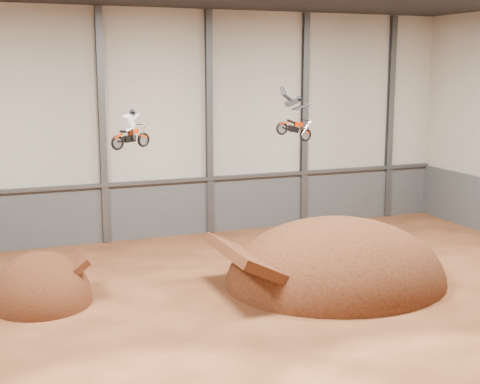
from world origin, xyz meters
The scene contains 12 objects.
floor centered at (0.00, 0.00, 0.00)m, with size 40.00×40.00×0.00m, color #512815.
back_wall centered at (0.00, 15.00, 7.00)m, with size 40.00×0.10×14.00m, color #BCB5A6.
lower_band_back centered at (0.00, 14.90, 1.75)m, with size 39.80×0.18×3.50m, color #4A4D51.
steel_rail centered at (0.00, 14.75, 3.55)m, with size 39.80×0.35×0.20m, color #47494F.
steel_column_2 centered at (-3.33, 14.80, 7.00)m, with size 0.40×0.36×13.90m, color #47494F.
steel_column_3 centered at (3.33, 14.80, 7.00)m, with size 0.40×0.36×13.90m, color #47494F.
steel_column_4 centered at (10.00, 14.80, 7.00)m, with size 0.40×0.36×13.90m, color #47494F.
steel_column_5 centered at (16.67, 14.80, 7.00)m, with size 0.40×0.36×13.90m, color #47494F.
takeoff_ramp centered at (-8.00, 5.36, 0.00)m, with size 4.57×5.27×4.57m, color #36180D.
landing_ramp centered at (5.85, 2.90, 0.00)m, with size 11.12×9.83×6.41m, color #36180D.
fmx_rider_a centered at (-4.17, 3.08, 8.00)m, with size 1.99×0.76×1.80m, color red, non-canonical shape.
fmx_rider_b centered at (3.96, 4.16, 8.27)m, with size 2.63×0.75×2.26m, color #C42400, non-canonical shape.
Camera 1 is at (-10.15, -24.90, 10.50)m, focal length 50.00 mm.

